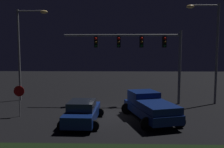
{
  "coord_description": "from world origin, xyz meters",
  "views": [
    {
      "loc": [
        0.98,
        -16.9,
        4.53
      ],
      "look_at": [
        0.5,
        1.5,
        2.85
      ],
      "focal_mm": 36.71,
      "sensor_mm": 36.0,
      "label": 1
    }
  ],
  "objects_px": {
    "stop_sign": "(19,95)",
    "street_lamp_right": "(211,42)",
    "pickup_truck": "(149,105)",
    "street_lamp_left": "(25,44)",
    "car_sedan": "(83,112)",
    "traffic_signal_gantry": "(142,47)"
  },
  "relations": [
    {
      "from": "car_sedan",
      "to": "traffic_signal_gantry",
      "type": "xyz_separation_m",
      "value": [
        4.37,
        5.91,
        4.29
      ]
    },
    {
      "from": "street_lamp_left",
      "to": "street_lamp_right",
      "type": "height_order",
      "value": "street_lamp_right"
    },
    {
      "from": "traffic_signal_gantry",
      "to": "street_lamp_right",
      "type": "xyz_separation_m",
      "value": [
        6.04,
        0.11,
        0.48
      ]
    },
    {
      "from": "street_lamp_left",
      "to": "street_lamp_right",
      "type": "bearing_deg",
      "value": -3.76
    },
    {
      "from": "traffic_signal_gantry",
      "to": "street_lamp_right",
      "type": "distance_m",
      "value": 6.06
    },
    {
      "from": "car_sedan",
      "to": "street_lamp_right",
      "type": "xyz_separation_m",
      "value": [
        10.41,
        6.02,
        4.77
      ]
    },
    {
      "from": "car_sedan",
      "to": "pickup_truck",
      "type": "bearing_deg",
      "value": -75.91
    },
    {
      "from": "traffic_signal_gantry",
      "to": "stop_sign",
      "type": "bearing_deg",
      "value": -153.91
    },
    {
      "from": "street_lamp_left",
      "to": "car_sedan",
      "type": "bearing_deg",
      "value": -47.5
    },
    {
      "from": "pickup_truck",
      "to": "street_lamp_left",
      "type": "height_order",
      "value": "street_lamp_left"
    },
    {
      "from": "stop_sign",
      "to": "street_lamp_right",
      "type": "bearing_deg",
      "value": 16.78
    },
    {
      "from": "pickup_truck",
      "to": "traffic_signal_gantry",
      "type": "distance_m",
      "value": 6.38
    },
    {
      "from": "pickup_truck",
      "to": "street_lamp_left",
      "type": "xyz_separation_m",
      "value": [
        -10.94,
        6.16,
        4.41
      ]
    },
    {
      "from": "pickup_truck",
      "to": "street_lamp_left",
      "type": "bearing_deg",
      "value": 44.87
    },
    {
      "from": "car_sedan",
      "to": "street_lamp_left",
      "type": "distance_m",
      "value": 10.74
    },
    {
      "from": "pickup_truck",
      "to": "stop_sign",
      "type": "bearing_deg",
      "value": 71.24
    },
    {
      "from": "pickup_truck",
      "to": "traffic_signal_gantry",
      "type": "height_order",
      "value": "traffic_signal_gantry"
    },
    {
      "from": "street_lamp_left",
      "to": "stop_sign",
      "type": "xyz_separation_m",
      "value": [
        1.8,
        -5.68,
        -3.85
      ]
    },
    {
      "from": "pickup_truck",
      "to": "street_lamp_left",
      "type": "distance_m",
      "value": 13.31
    },
    {
      "from": "pickup_truck",
      "to": "stop_sign",
      "type": "relative_size",
      "value": 2.57
    },
    {
      "from": "pickup_truck",
      "to": "car_sedan",
      "type": "relative_size",
      "value": 1.29
    },
    {
      "from": "car_sedan",
      "to": "street_lamp_right",
      "type": "height_order",
      "value": "street_lamp_right"
    }
  ]
}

